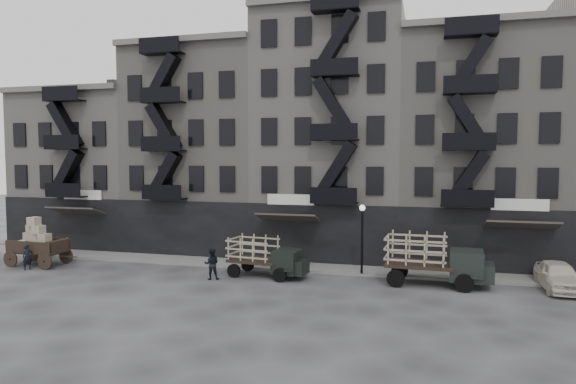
% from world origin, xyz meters
% --- Properties ---
extents(ground, '(140.00, 140.00, 0.00)m').
position_xyz_m(ground, '(0.00, 0.00, 0.00)').
color(ground, '#38383A').
rests_on(ground, ground).
extents(sidewalk, '(55.00, 2.50, 0.15)m').
position_xyz_m(sidewalk, '(0.00, 3.75, 0.07)').
color(sidewalk, slate).
rests_on(sidewalk, ground).
extents(building_west, '(10.00, 11.35, 13.20)m').
position_xyz_m(building_west, '(-20.00, 9.83, 6.00)').
color(building_west, gray).
rests_on(building_west, ground).
extents(building_midwest, '(10.00, 11.35, 16.20)m').
position_xyz_m(building_midwest, '(-10.00, 9.83, 7.50)').
color(building_midwest, gray).
rests_on(building_midwest, ground).
extents(building_center, '(10.00, 11.35, 18.20)m').
position_xyz_m(building_center, '(-0.00, 9.82, 8.50)').
color(building_center, gray).
rests_on(building_center, ground).
extents(building_mideast, '(10.00, 11.35, 16.20)m').
position_xyz_m(building_mideast, '(10.00, 9.83, 7.50)').
color(building_mideast, gray).
rests_on(building_mideast, ground).
extents(lamp_post, '(0.36, 0.36, 4.28)m').
position_xyz_m(lamp_post, '(3.00, 2.60, 2.78)').
color(lamp_post, black).
rests_on(lamp_post, ground).
extents(horse, '(1.91, 1.44, 1.46)m').
position_xyz_m(horse, '(-18.50, 2.60, 0.73)').
color(horse, beige).
rests_on(horse, ground).
extents(wagon, '(3.82, 2.15, 3.18)m').
position_xyz_m(wagon, '(-17.96, 0.05, 1.81)').
color(wagon, black).
rests_on(wagon, ground).
extents(stake_truck_west, '(4.91, 2.46, 2.37)m').
position_xyz_m(stake_truck_west, '(-2.50, 0.91, 1.36)').
color(stake_truck_west, black).
rests_on(stake_truck_west, ground).
extents(stake_truck_east, '(5.81, 2.63, 2.86)m').
position_xyz_m(stake_truck_east, '(7.16, 1.40, 1.63)').
color(stake_truck_east, black).
rests_on(stake_truck_east, ground).
extents(car_east, '(1.97, 4.59, 1.54)m').
position_xyz_m(car_east, '(13.58, 2.09, 0.77)').
color(car_east, silver).
rests_on(car_east, ground).
extents(pedestrian_west, '(0.63, 0.71, 1.62)m').
position_xyz_m(pedestrian_west, '(-17.59, -1.23, 0.81)').
color(pedestrian_west, black).
rests_on(pedestrian_west, ground).
extents(pedestrian_mid, '(1.07, 0.94, 1.83)m').
position_xyz_m(pedestrian_mid, '(-5.32, -0.56, 0.91)').
color(pedestrian_mid, black).
rests_on(pedestrian_mid, ground).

